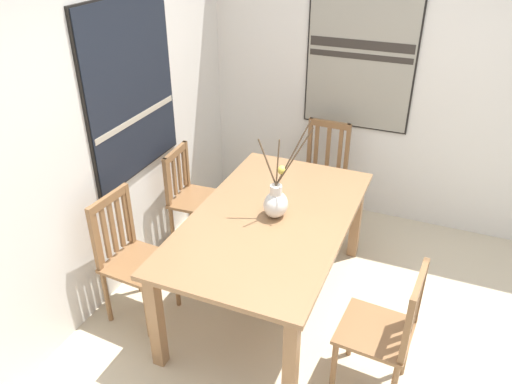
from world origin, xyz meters
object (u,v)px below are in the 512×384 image
Objects in this scene: painting_on_side_wall at (360,64)px; painting_on_back_wall at (131,89)px; centerpiece_vase at (276,201)px; chair_0 at (193,196)px; dining_table at (271,229)px; chair_1 at (322,175)px; chair_3 at (386,330)px; chair_2 at (130,255)px.

painting_on_back_wall is at bearing 136.23° from painting_on_side_wall.
centerpiece_vase is 0.52× the size of painting_on_back_wall.
dining_table is at bearing -117.25° from chair_0.
painting_on_back_wall is (-1.09, 1.20, 1.00)m from chair_1.
centerpiece_vase is at bearing -96.19° from painting_on_back_wall.
dining_table is 1.27m from chair_1.
centerpiece_vase is at bearing 173.47° from painting_on_side_wall.
chair_1 reaches higher than chair_0.
centerpiece_vase is 1.11m from chair_3.
dining_table is 1.90× the size of chair_2.
chair_3 is at bearing -90.42° from chair_2.
centerpiece_vase is 0.59× the size of painting_on_side_wall.
chair_1 is 0.84× the size of painting_on_side_wall.
dining_table is 1.87× the size of chair_1.
chair_0 is 0.94× the size of chair_2.
dining_table is 1.39× the size of painting_on_back_wall.
chair_0 is at bearing 130.32° from chair_1.
chair_0 is 0.94m from chair_2.
chair_1 is at bearing -27.84° from chair_2.
chair_3 reaches higher than chair_0.
painting_on_side_wall is (2.09, 0.71, 0.97)m from chair_3.
painting_on_side_wall is at bearing -43.77° from painting_on_back_wall.
dining_table is at bearing 172.69° from painting_on_side_wall.
dining_table is 2.67× the size of centerpiece_vase.
dining_table is 1.02m from chair_2.
centerpiece_vase is (0.03, -0.03, 0.22)m from dining_table.
painting_on_side_wall reaches higher than chair_2.
dining_table is 2.03× the size of chair_0.
chair_1 is 1.04m from painting_on_side_wall.
chair_0 is 1.22m from chair_1.
chair_3 is (-0.49, -0.92, -0.18)m from dining_table.
chair_0 is 0.78× the size of painting_on_side_wall.
painting_on_back_wall is at bearing 83.81° from centerpiece_vase.
chair_1 is 1.96m from chair_3.
centerpiece_vase is 1.68m from painting_on_side_wall.
chair_2 is at bearing 152.28° from painting_on_side_wall.
painting_on_side_wall reaches higher than chair_0.
chair_1 is (1.22, -0.00, -0.39)m from centerpiece_vase.
chair_0 is (0.46, 0.90, -0.19)m from dining_table.
painting_on_back_wall is (0.16, 1.17, 0.83)m from dining_table.
painting_on_back_wall is (0.13, 1.20, 0.61)m from centerpiece_vase.
painting_on_side_wall is at bearing -7.31° from dining_table.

